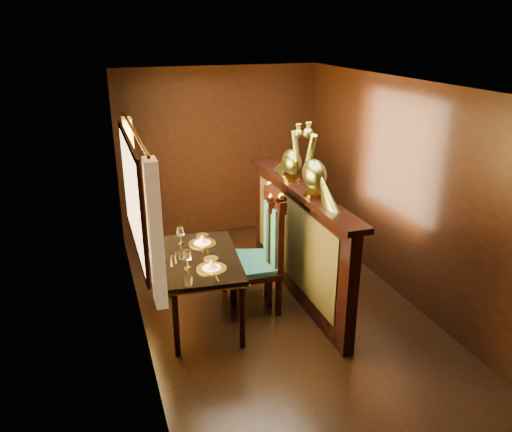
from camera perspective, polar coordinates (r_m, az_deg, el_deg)
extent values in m
plane|color=black|center=(5.77, 2.74, -10.72)|extent=(5.00, 5.00, 0.00)
cube|color=black|center=(7.50, -4.17, 7.23)|extent=(3.00, 0.04, 2.50)
cube|color=black|center=(3.28, 19.81, -13.33)|extent=(3.00, 0.04, 2.50)
cube|color=black|center=(4.90, -13.56, -0.96)|extent=(0.04, 5.00, 2.50)
cube|color=black|center=(5.92, 16.60, 2.60)|extent=(0.04, 5.00, 2.50)
cube|color=beige|center=(4.93, 3.26, 14.79)|extent=(3.00, 5.00, 0.04)
cube|color=#FFC672|center=(5.11, -14.07, 2.33)|extent=(0.01, 1.70, 1.05)
cube|color=#FFBA45|center=(4.23, -11.40, -2.14)|extent=(0.10, 0.22, 1.30)
cube|color=#FFBA45|center=(6.06, -14.05, 4.76)|extent=(0.10, 0.22, 1.30)
cylinder|color=gold|center=(4.95, -13.85, 9.51)|extent=(0.03, 2.20, 0.03)
cube|color=black|center=(5.82, 4.75, -3.21)|extent=(0.12, 2.60, 1.30)
cube|color=#322E17|center=(5.78, 4.17, -2.85)|extent=(0.02, 2.20, 0.95)
cube|color=black|center=(5.58, 4.96, 3.17)|extent=(0.26, 2.70, 0.06)
cube|color=black|center=(5.27, -6.27, -4.86)|extent=(0.91, 1.36, 0.04)
cube|color=gold|center=(5.28, -6.25, -5.15)|extent=(0.93, 1.38, 0.02)
cylinder|color=black|center=(4.94, -9.12, -12.15)|extent=(0.06, 0.06, 0.71)
cylinder|color=black|center=(5.00, -1.58, -11.43)|extent=(0.06, 0.06, 0.71)
cylinder|color=black|center=(5.94, -9.85, -6.12)|extent=(0.06, 0.06, 0.71)
cylinder|color=black|center=(5.99, -3.66, -5.60)|extent=(0.06, 0.06, 0.71)
cylinder|color=#B58921|center=(4.99, -5.10, -6.00)|extent=(0.30, 0.30, 0.01)
cone|color=white|center=(4.97, -5.12, -5.44)|extent=(0.11, 0.11, 0.10)
cylinder|color=#B58921|center=(5.56, -6.15, -3.12)|extent=(0.30, 0.30, 0.01)
cone|color=white|center=(5.53, -6.17, -2.61)|extent=(0.11, 0.11, 0.10)
cylinder|color=silver|center=(5.20, -9.59, -4.78)|extent=(0.03, 0.03, 0.06)
cylinder|color=silver|center=(5.26, -9.11, -4.42)|extent=(0.03, 0.03, 0.06)
cube|color=black|center=(5.77, -0.51, -5.39)|extent=(0.61, 0.61, 0.06)
cube|color=#165C64|center=(5.75, -0.51, -4.92)|extent=(0.55, 0.55, 0.05)
cube|color=#165C64|center=(5.61, 1.64, -1.64)|extent=(0.15, 0.37, 0.62)
cube|color=black|center=(5.71, -2.50, -8.54)|extent=(0.05, 0.05, 0.43)
cube|color=black|center=(5.72, 1.57, -8.49)|extent=(0.05, 0.05, 0.43)
cube|color=black|center=(6.06, -2.45, -6.66)|extent=(0.05, 0.05, 0.43)
cube|color=black|center=(6.07, 1.38, -6.62)|extent=(0.05, 0.05, 0.43)
sphere|color=gold|center=(5.25, 1.81, 2.25)|extent=(0.07, 0.07, 0.07)
sphere|color=gold|center=(5.64, 1.58, 3.57)|extent=(0.07, 0.07, 0.07)
cube|color=black|center=(5.56, -0.13, -6.24)|extent=(0.53, 0.53, 0.07)
cube|color=#165C64|center=(5.54, -0.13, -5.73)|extent=(0.48, 0.48, 0.05)
cube|color=#165C64|center=(5.44, 2.09, -1.97)|extent=(0.06, 0.40, 0.65)
cube|color=black|center=(5.47, -1.64, -9.89)|extent=(0.05, 0.05, 0.45)
cube|color=black|center=(5.57, 2.57, -9.26)|extent=(0.05, 0.05, 0.45)
cube|color=black|center=(5.82, -2.70, -7.85)|extent=(0.05, 0.05, 0.45)
cube|color=black|center=(5.92, 1.27, -7.31)|extent=(0.05, 0.05, 0.45)
sphere|color=gold|center=(5.08, 2.90, 2.22)|extent=(0.08, 0.08, 0.08)
sphere|color=gold|center=(5.46, 1.47, 3.58)|extent=(0.08, 0.08, 0.08)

